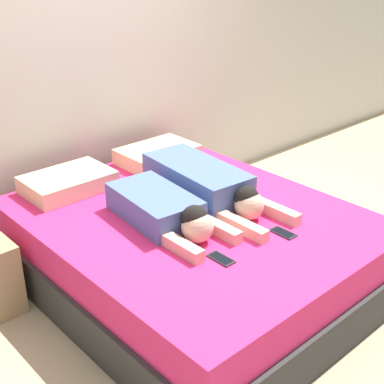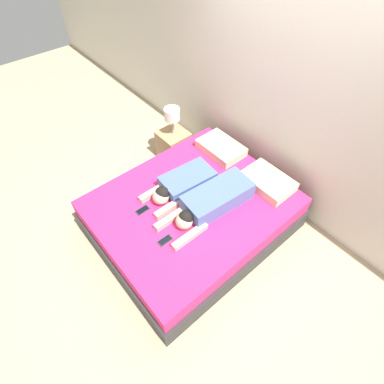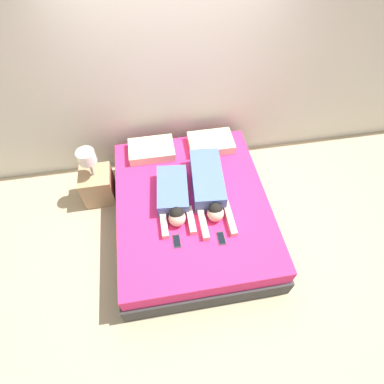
% 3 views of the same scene
% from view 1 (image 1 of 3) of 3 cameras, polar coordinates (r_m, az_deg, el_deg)
% --- Properties ---
extents(ground_plane, '(12.00, 12.00, 0.00)m').
position_cam_1_polar(ground_plane, '(3.66, 0.00, -9.53)').
color(ground_plane, tan).
extents(wall_back, '(12.00, 0.06, 2.60)m').
position_cam_1_polar(wall_back, '(4.10, -12.14, 13.58)').
color(wall_back, beige).
rests_on(wall_back, ground_plane).
extents(bed, '(1.82, 2.19, 0.52)m').
position_cam_1_polar(bed, '(3.52, 0.00, -6.10)').
color(bed, '#2D2D2D').
rests_on(bed, ground_plane).
extents(pillow_head_left, '(0.59, 0.40, 0.12)m').
position_cam_1_polar(pillow_head_left, '(3.78, -13.08, 1.03)').
color(pillow_head_left, beige).
rests_on(pillow_head_left, bed).
extents(pillow_head_right, '(0.59, 0.40, 0.12)m').
position_cam_1_polar(pillow_head_right, '(4.19, -3.70, 4.02)').
color(pillow_head_right, beige).
rests_on(pillow_head_right, bed).
extents(person_left, '(0.41, 0.90, 0.22)m').
position_cam_1_polar(person_left, '(3.24, -2.86, -2.01)').
color(person_left, '#4C66A5').
rests_on(person_left, bed).
extents(person_right, '(0.42, 1.16, 0.22)m').
position_cam_1_polar(person_right, '(3.54, 1.49, 0.83)').
color(person_right, '#4C66A5').
rests_on(person_right, bed).
extents(cell_phone_left, '(0.07, 0.16, 0.01)m').
position_cam_1_polar(cell_phone_left, '(2.92, 3.11, -7.12)').
color(cell_phone_left, '#2D2D33').
rests_on(cell_phone_left, bed).
extents(cell_phone_right, '(0.07, 0.16, 0.01)m').
position_cam_1_polar(cell_phone_right, '(3.21, 9.69, -4.32)').
color(cell_phone_right, '#2D2D33').
rests_on(cell_phone_right, bed).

